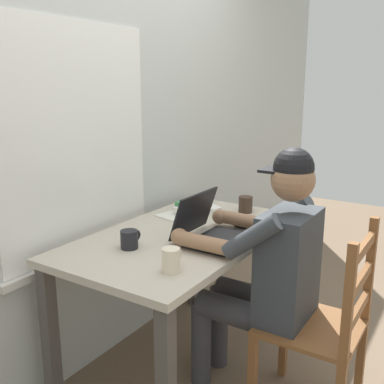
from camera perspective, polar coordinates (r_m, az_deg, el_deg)
The scene contains 13 objects.
ground_plane at distance 2.60m, azimuth -1.05°, elevation -21.14°, with size 8.00×8.00×0.00m, color brown.
back_wall at distance 2.43m, azimuth -10.33°, elevation 8.98°, with size 6.00×0.08×2.60m.
desk at distance 2.30m, azimuth -1.12°, elevation -7.75°, with size 1.31×0.75×0.75m.
seated_person at distance 2.10m, azimuth 9.54°, elevation -9.24°, with size 0.50×0.60×1.23m.
wooden_chair at distance 2.12m, azimuth 16.54°, elevation -16.21°, with size 0.42×0.42×0.92m.
laptop at distance 2.15m, azimuth 2.31°, elevation -4.78°, with size 0.33×0.30×0.23m.
computer_mouse at distance 2.35m, azimuth 6.35°, elevation -4.16°, with size 0.06×0.10×0.03m, color black.
coffee_mug_white at distance 1.80m, azimuth -2.65°, elevation -8.70°, with size 0.11×0.07×0.10m.
coffee_mug_dark at distance 2.63m, azimuth 6.92°, elevation -1.57°, with size 0.12×0.08×0.09m.
coffee_mug_spare at distance 2.06m, azimuth -8.02°, elevation -6.03°, with size 0.12×0.08×0.09m.
book_stack_main at distance 2.58m, azimuth -0.07°, elevation -1.96°, with size 0.20×0.17×0.07m.
paper_pile_near_laptop at distance 2.56m, azimuth -1.69°, elevation -2.87°, with size 0.24×0.16×0.01m, color silver.
paper_pile_back_corner at distance 2.68m, azimuth 0.63°, elevation -2.10°, with size 0.26×0.17×0.01m, color white.
Camera 1 is at (-1.77, -1.19, 1.49)m, focal length 41.51 mm.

